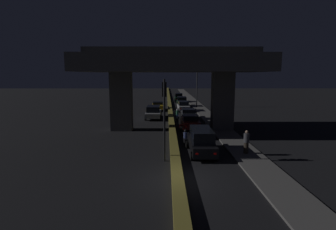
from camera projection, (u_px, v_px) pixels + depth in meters
ground_plane at (177, 181)px, 14.27m from camera, size 200.00×200.00×0.00m
median_divider at (170, 105)px, 48.84m from camera, size 0.65×126.00×0.40m
sidewalk_right at (202, 111)px, 41.97m from camera, size 2.24×126.00×0.13m
elevated_overpass at (172, 68)px, 26.72m from camera, size 18.34×9.36×8.56m
traffic_light_left_of_median at (164, 106)px, 17.13m from camera, size 0.30×0.49×5.47m
street_lamp at (195, 81)px, 46.58m from camera, size 2.43×0.32×7.82m
car_black_lead at (202, 141)px, 19.16m from camera, size 1.86×4.67×1.84m
car_dark_red_second at (190, 122)px, 27.96m from camera, size 1.95×4.31×1.53m
car_grey_third at (188, 114)px, 33.90m from camera, size 2.06×4.47×1.42m
car_white_fourth at (183, 106)px, 41.77m from camera, size 1.98×4.36×1.59m
car_dark_green_fifth at (182, 102)px, 47.85m from camera, size 1.98×4.40×1.80m
car_dark_green_sixth at (179, 98)px, 55.68m from camera, size 1.82×4.08×1.89m
car_silver_lead_oncoming at (154, 112)px, 34.77m from camera, size 2.11×4.81×1.67m
car_taxi_yellow_second_oncoming at (158, 106)px, 42.84m from camera, size 2.09×4.35×1.39m
motorcycle_black_filtering_near at (185, 139)px, 21.20m from camera, size 0.34×1.87×1.38m
motorcycle_red_filtering_mid at (180, 125)px, 27.29m from camera, size 0.33×1.83×1.43m
motorcycle_blue_filtering_far at (177, 115)px, 33.47m from camera, size 0.33×1.91×1.45m
pedestrian_on_sidewalk at (246, 142)px, 18.79m from camera, size 0.40×0.40×1.69m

